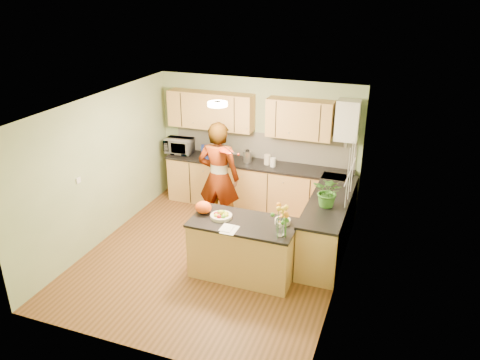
% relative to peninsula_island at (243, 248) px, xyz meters
% --- Properties ---
extents(floor, '(4.50, 4.50, 0.00)m').
position_rel_peninsula_island_xyz_m(floor, '(-0.62, 0.28, -0.45)').
color(floor, '#563618').
rests_on(floor, ground).
extents(ceiling, '(4.00, 4.50, 0.02)m').
position_rel_peninsula_island_xyz_m(ceiling, '(-0.62, 0.28, 2.05)').
color(ceiling, silver).
rests_on(ceiling, wall_back).
extents(wall_back, '(4.00, 0.02, 2.50)m').
position_rel_peninsula_island_xyz_m(wall_back, '(-0.62, 2.53, 0.80)').
color(wall_back, gray).
rests_on(wall_back, floor).
extents(wall_front, '(4.00, 0.02, 2.50)m').
position_rel_peninsula_island_xyz_m(wall_front, '(-0.62, -1.97, 0.80)').
color(wall_front, gray).
rests_on(wall_front, floor).
extents(wall_left, '(0.02, 4.50, 2.50)m').
position_rel_peninsula_island_xyz_m(wall_left, '(-2.62, 0.28, 0.80)').
color(wall_left, gray).
rests_on(wall_left, floor).
extents(wall_right, '(0.02, 4.50, 2.50)m').
position_rel_peninsula_island_xyz_m(wall_right, '(1.38, 0.28, 0.80)').
color(wall_right, gray).
rests_on(wall_right, floor).
extents(back_counter, '(3.64, 0.62, 0.94)m').
position_rel_peninsula_island_xyz_m(back_counter, '(-0.52, 2.23, 0.02)').
color(back_counter, tan).
rests_on(back_counter, floor).
extents(right_counter, '(0.62, 2.24, 0.94)m').
position_rel_peninsula_island_xyz_m(right_counter, '(1.08, 1.13, 0.02)').
color(right_counter, tan).
rests_on(right_counter, floor).
extents(splashback, '(3.60, 0.02, 0.52)m').
position_rel_peninsula_island_xyz_m(splashback, '(-0.52, 2.52, 0.75)').
color(splashback, silver).
rests_on(splashback, back_counter).
extents(upper_cabinets, '(3.20, 0.34, 0.70)m').
position_rel_peninsula_island_xyz_m(upper_cabinets, '(-0.80, 2.36, 1.40)').
color(upper_cabinets, tan).
rests_on(upper_cabinets, wall_back).
extents(boiler, '(0.40, 0.30, 0.86)m').
position_rel_peninsula_island_xyz_m(boiler, '(1.08, 2.37, 1.45)').
color(boiler, white).
rests_on(boiler, wall_back).
extents(window_right, '(0.01, 1.30, 1.05)m').
position_rel_peninsula_island_xyz_m(window_right, '(1.37, 0.88, 1.10)').
color(window_right, white).
rests_on(window_right, wall_right).
extents(light_switch, '(0.02, 0.09, 0.09)m').
position_rel_peninsula_island_xyz_m(light_switch, '(-2.61, -0.32, 0.85)').
color(light_switch, white).
rests_on(light_switch, wall_left).
extents(ceiling_lamp, '(0.30, 0.30, 0.07)m').
position_rel_peninsula_island_xyz_m(ceiling_lamp, '(-0.62, 0.58, 2.01)').
color(ceiling_lamp, '#FFEABF').
rests_on(ceiling_lamp, ceiling).
extents(peninsula_island, '(1.56, 0.80, 0.90)m').
position_rel_peninsula_island_xyz_m(peninsula_island, '(0.00, 0.00, 0.00)').
color(peninsula_island, tan).
rests_on(peninsula_island, floor).
extents(fruit_dish, '(0.32, 0.32, 0.11)m').
position_rel_peninsula_island_xyz_m(fruit_dish, '(-0.35, 0.00, 0.49)').
color(fruit_dish, beige).
rests_on(fruit_dish, peninsula_island).
extents(orange_bowl, '(0.23, 0.23, 0.13)m').
position_rel_peninsula_island_xyz_m(orange_bowl, '(0.55, 0.15, 0.50)').
color(orange_bowl, beige).
rests_on(orange_bowl, peninsula_island).
extents(flower_vase, '(0.28, 0.28, 0.52)m').
position_rel_peninsula_island_xyz_m(flower_vase, '(0.60, -0.18, 0.79)').
color(flower_vase, silver).
rests_on(flower_vase, peninsula_island).
extents(orange_bag, '(0.27, 0.24, 0.19)m').
position_rel_peninsula_island_xyz_m(orange_bag, '(-0.66, 0.05, 0.54)').
color(orange_bag, '#F95514').
rests_on(orange_bag, peninsula_island).
extents(papers, '(0.21, 0.29, 0.01)m').
position_rel_peninsula_island_xyz_m(papers, '(-0.10, -0.30, 0.45)').
color(papers, white).
rests_on(papers, peninsula_island).
extents(violinist, '(0.76, 0.53, 2.01)m').
position_rel_peninsula_island_xyz_m(violinist, '(-0.87, 1.17, 0.55)').
color(violinist, tan).
rests_on(violinist, floor).
extents(violin, '(0.59, 0.52, 0.15)m').
position_rel_peninsula_island_xyz_m(violin, '(-0.67, 0.95, 1.16)').
color(violin, '#570C05').
rests_on(violin, violinist).
extents(microwave, '(0.56, 0.40, 0.30)m').
position_rel_peninsula_island_xyz_m(microwave, '(-2.18, 2.24, 0.64)').
color(microwave, white).
rests_on(microwave, back_counter).
extents(blue_box, '(0.36, 0.32, 0.24)m').
position_rel_peninsula_island_xyz_m(blue_box, '(-1.51, 2.20, 0.61)').
color(blue_box, navy).
rests_on(blue_box, back_counter).
extents(kettle, '(0.16, 0.16, 0.29)m').
position_rel_peninsula_island_xyz_m(kettle, '(-0.72, 2.23, 0.61)').
color(kettle, '#BCBCC1').
rests_on(kettle, back_counter).
extents(jar_cream, '(0.13, 0.13, 0.19)m').
position_rel_peninsula_island_xyz_m(jar_cream, '(-0.33, 2.24, 0.59)').
color(jar_cream, beige).
rests_on(jar_cream, back_counter).
extents(jar_white, '(0.11, 0.11, 0.17)m').
position_rel_peninsula_island_xyz_m(jar_white, '(-0.19, 2.17, 0.57)').
color(jar_white, white).
rests_on(jar_white, back_counter).
extents(potted_plant, '(0.52, 0.47, 0.50)m').
position_rel_peninsula_island_xyz_m(potted_plant, '(1.08, 0.84, 0.74)').
color(potted_plant, '#377326').
rests_on(potted_plant, right_counter).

